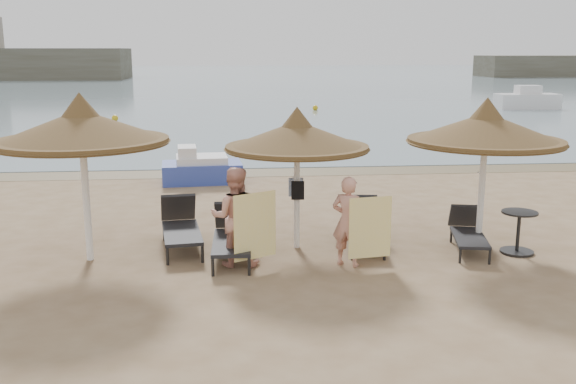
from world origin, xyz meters
name	(u,v)px	position (x,y,z in m)	size (l,w,h in m)	color
ground	(317,270)	(0.00, 0.00, 0.00)	(160.00, 160.00, 0.00)	#967B5D
sea	(239,78)	(0.00, 80.00, 0.01)	(200.00, 140.00, 0.03)	slate
wet_sand_strip	(277,172)	(0.00, 9.40, 0.00)	(200.00, 1.60, 0.01)	brown
far_shore	(48,57)	(-25.10, 77.82, 2.91)	(150.00, 54.80, 12.00)	#5D5A4C
palapa_left	(81,128)	(-4.13, 0.96, 2.46)	(3.12, 3.12, 3.09)	white
palapa_center	(297,136)	(-0.22, 1.38, 2.21)	(2.80, 2.80, 2.77)	white
palapa_right	(486,129)	(3.35, 1.02, 2.35)	(2.98, 2.98, 2.95)	white
lounger_far_left	(181,225)	(-2.50, 1.68, 0.42)	(0.97, 2.18, 0.94)	black
lounger_near_left	(232,234)	(-1.49, 0.97, 0.42)	(0.75, 2.10, 0.93)	black
lounger_near_right	(363,224)	(1.14, 1.53, 0.40)	(0.87, 2.05, 0.89)	black
lounger_far_right	(468,231)	(3.11, 1.00, 0.35)	(0.94, 1.83, 0.78)	black
side_table	(518,234)	(3.97, 0.63, 0.39)	(0.68, 0.68, 0.82)	black
person_left	(234,209)	(-1.44, 0.42, 1.05)	(0.96, 0.63, 2.09)	tan
person_right	(348,214)	(0.58, 0.23, 0.95)	(0.88, 0.57, 1.90)	tan
towel_left	(255,226)	(-1.09, 0.07, 0.82)	(0.76, 0.42, 1.19)	yellow
towel_right	(370,228)	(0.93, -0.02, 0.76)	(0.78, 0.14, 1.11)	yellow
bag_patterned	(296,187)	(-0.22, 1.56, 1.18)	(0.28, 0.10, 0.36)	white
bag_dark	(298,190)	(-0.22, 1.22, 1.19)	(0.25, 0.11, 0.35)	black
pedal_boat	(201,169)	(-2.36, 8.04, 0.40)	(2.41, 1.55, 1.07)	#3145A7
buoy_left	(115,118)	(-7.71, 24.96, 0.17)	(0.35, 0.35, 0.35)	gold
buoy_mid	(315,108)	(4.02, 30.29, 0.17)	(0.34, 0.34, 0.34)	gold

